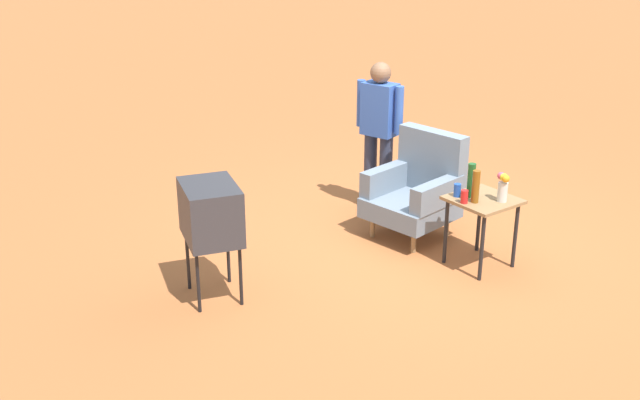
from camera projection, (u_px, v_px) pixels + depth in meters
name	position (u px, v px, depth m)	size (l,w,h in m)	color
ground_plane	(410.00, 238.00, 7.79)	(60.00, 60.00, 0.00)	#AD6033
armchair	(418.00, 189.00, 7.69)	(0.87, 0.88, 1.06)	#937047
side_table	(482.00, 209.00, 7.01)	(0.56, 0.56, 0.67)	black
tv_on_stand	(211.00, 213.00, 6.36)	(0.70, 0.59, 1.03)	black
person_standing	(379.00, 128.00, 8.16)	(0.55, 0.31, 1.64)	#2D3347
bottle_tall_amber	(476.00, 187.00, 6.83)	(0.07, 0.07, 0.30)	brown
soda_can_red	(464.00, 197.00, 6.84)	(0.07, 0.07, 0.12)	red
bottle_wine_green	(471.00, 180.00, 6.95)	(0.07, 0.07, 0.32)	#1E5623
soda_can_blue	(457.00, 190.00, 7.00)	(0.07, 0.07, 0.12)	blue
flower_vase	(503.00, 186.00, 6.85)	(0.15, 0.10, 0.27)	silver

